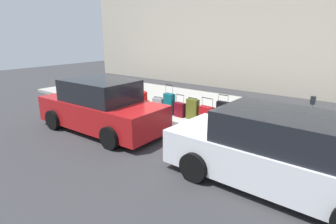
{
  "coord_description": "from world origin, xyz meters",
  "views": [
    {
      "loc": [
        -5.43,
        7.11,
        3.03
      ],
      "look_at": [
        -0.32,
        0.58,
        0.65
      ],
      "focal_mm": 29.47,
      "sensor_mm": 36.0,
      "label": 1
    }
  ],
  "objects": [
    {
      "name": "suitcase_teal_7",
      "position": [
        0.58,
        -0.63,
        0.53
      ],
      "size": [
        0.42,
        0.26,
        1.11
      ],
      "color": "#0F606B",
      "rests_on": "sidewalk_curb"
    },
    {
      "name": "parked_car_red_1",
      "position": [
        1.43,
        1.79,
        0.77
      ],
      "size": [
        4.37,
        2.04,
        1.64
      ],
      "color": "#AD1619",
      "rests_on": "ground_plane"
    },
    {
      "name": "parking_meter",
      "position": [
        -4.07,
        -0.92,
        0.97
      ],
      "size": [
        0.12,
        0.09,
        1.27
      ],
      "color": "slate",
      "rests_on": "sidewalk_curb"
    },
    {
      "name": "suitcase_teal_0",
      "position": [
        -3.1,
        -0.62,
        0.46
      ],
      "size": [
        0.48,
        0.2,
        0.86
      ],
      "color": "#0F606B",
      "rests_on": "sidewalk_curb"
    },
    {
      "name": "suitcase_black_3",
      "position": [
        -1.54,
        -0.73,
        0.53
      ],
      "size": [
        0.4,
        0.2,
        1.01
      ],
      "color": "black",
      "rests_on": "sidewalk_curb"
    },
    {
      "name": "suitcase_navy_2",
      "position": [
        -2.07,
        -0.73,
        0.51
      ],
      "size": [
        0.48,
        0.25,
        0.8
      ],
      "color": "navy",
      "rests_on": "sidewalk_curb"
    },
    {
      "name": "ground_plane",
      "position": [
        0.0,
        0.0,
        0.0
      ],
      "size": [
        40.0,
        40.0,
        0.0
      ],
      "primitive_type": "plane",
      "color": "#333335"
    },
    {
      "name": "suitcase_silver_1",
      "position": [
        -2.58,
        -0.73,
        0.51
      ],
      "size": [
        0.38,
        0.2,
        1.03
      ],
      "color": "#9EA0A8",
      "rests_on": "sidewalk_curb"
    },
    {
      "name": "suitcase_maroon_6",
      "position": [
        0.08,
        -0.62,
        0.4
      ],
      "size": [
        0.42,
        0.25,
        0.82
      ],
      "color": "maroon",
      "rests_on": "sidewalk_curb"
    },
    {
      "name": "fire_hydrant",
      "position": [
        1.83,
        -0.67,
        0.51
      ],
      "size": [
        0.39,
        0.21,
        0.71
      ],
      "color": "red",
      "rests_on": "sidewalk_curb"
    },
    {
      "name": "bollard_post",
      "position": [
        2.42,
        -0.52,
        0.55
      ],
      "size": [
        0.16,
        0.16,
        0.83
      ],
      "primitive_type": "cylinder",
      "color": "#333338",
      "rests_on": "sidewalk_curb"
    },
    {
      "name": "suitcase_silver_8",
      "position": [
        1.08,
        -0.61,
        0.41
      ],
      "size": [
        0.43,
        0.25,
        0.59
      ],
      "color": "#9EA0A8",
      "rests_on": "sidewalk_curb"
    },
    {
      "name": "suitcase_olive_5",
      "position": [
        -0.44,
        -0.65,
        0.5
      ],
      "size": [
        0.46,
        0.24,
        0.77
      ],
      "color": "#59601E",
      "rests_on": "sidewalk_curb"
    },
    {
      "name": "sidewalk_curb",
      "position": [
        0.0,
        -2.5,
        0.07
      ],
      "size": [
        18.0,
        5.0,
        0.14
      ],
      "primitive_type": "cube",
      "color": "#9E9B93",
      "rests_on": "ground_plane"
    },
    {
      "name": "suitcase_red_4",
      "position": [
        -1.0,
        -0.65,
        0.41
      ],
      "size": [
        0.51,
        0.27,
        0.84
      ],
      "color": "red",
      "rests_on": "sidewalk_curb"
    },
    {
      "name": "parked_car_white_0",
      "position": [
        -4.08,
        1.79,
        0.74
      ],
      "size": [
        4.64,
        2.08,
        1.57
      ],
      "color": "silver",
      "rests_on": "ground_plane"
    }
  ]
}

